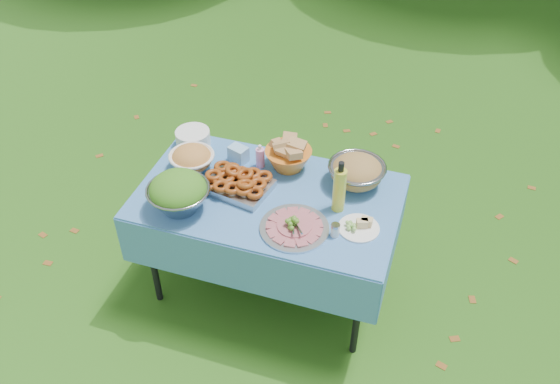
{
  "coord_description": "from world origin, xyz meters",
  "views": [
    {
      "loc": [
        0.84,
        -2.36,
        2.94
      ],
      "look_at": [
        0.07,
        0.0,
        0.8
      ],
      "focal_mm": 38.0,
      "sensor_mm": 36.0,
      "label": 1
    }
  ],
  "objects_px": {
    "bread_bowl": "(288,154)",
    "picnic_table": "(269,243)",
    "charcuterie_platter": "(294,223)",
    "oil_bottle": "(340,186)",
    "pasta_bowl_steel": "(357,171)",
    "salad_bowl": "(178,193)",
    "plate_stack": "(193,138)"
  },
  "relations": [
    {
      "from": "bread_bowl",
      "to": "oil_bottle",
      "type": "bearing_deg",
      "value": -36.06
    },
    {
      "from": "pasta_bowl_steel",
      "to": "charcuterie_platter",
      "type": "xyz_separation_m",
      "value": [
        -0.22,
        -0.47,
        -0.04
      ]
    },
    {
      "from": "salad_bowl",
      "to": "plate_stack",
      "type": "xyz_separation_m",
      "value": [
        -0.17,
        0.56,
        -0.06
      ]
    },
    {
      "from": "salad_bowl",
      "to": "oil_bottle",
      "type": "relative_size",
      "value": 1.07
    },
    {
      "from": "charcuterie_platter",
      "to": "oil_bottle",
      "type": "distance_m",
      "value": 0.31
    },
    {
      "from": "picnic_table",
      "to": "plate_stack",
      "type": "xyz_separation_m",
      "value": [
        -0.59,
        0.31,
        0.43
      ]
    },
    {
      "from": "plate_stack",
      "to": "oil_bottle",
      "type": "xyz_separation_m",
      "value": [
        0.99,
        -0.29,
        0.11
      ]
    },
    {
      "from": "charcuterie_platter",
      "to": "oil_bottle",
      "type": "xyz_separation_m",
      "value": [
        0.18,
        0.23,
        0.12
      ]
    },
    {
      "from": "salad_bowl",
      "to": "bread_bowl",
      "type": "xyz_separation_m",
      "value": [
        0.45,
        0.53,
        -0.02
      ]
    },
    {
      "from": "bread_bowl",
      "to": "oil_bottle",
      "type": "height_order",
      "value": "oil_bottle"
    },
    {
      "from": "bread_bowl",
      "to": "pasta_bowl_steel",
      "type": "relative_size",
      "value": 0.85
    },
    {
      "from": "picnic_table",
      "to": "salad_bowl",
      "type": "relative_size",
      "value": 4.3
    },
    {
      "from": "salad_bowl",
      "to": "oil_bottle",
      "type": "distance_m",
      "value": 0.86
    },
    {
      "from": "picnic_table",
      "to": "pasta_bowl_steel",
      "type": "distance_m",
      "value": 0.69
    },
    {
      "from": "picnic_table",
      "to": "pasta_bowl_steel",
      "type": "bearing_deg",
      "value": 30.1
    },
    {
      "from": "pasta_bowl_steel",
      "to": "oil_bottle",
      "type": "height_order",
      "value": "oil_bottle"
    },
    {
      "from": "pasta_bowl_steel",
      "to": "charcuterie_platter",
      "type": "bearing_deg",
      "value": -115.57
    },
    {
      "from": "bread_bowl",
      "to": "charcuterie_platter",
      "type": "relative_size",
      "value": 0.75
    },
    {
      "from": "salad_bowl",
      "to": "oil_bottle",
      "type": "bearing_deg",
      "value": 17.87
    },
    {
      "from": "bread_bowl",
      "to": "picnic_table",
      "type": "bearing_deg",
      "value": -96.2
    },
    {
      "from": "bread_bowl",
      "to": "plate_stack",
      "type": "bearing_deg",
      "value": 177.76
    },
    {
      "from": "picnic_table",
      "to": "salad_bowl",
      "type": "bearing_deg",
      "value": -149.21
    },
    {
      "from": "bread_bowl",
      "to": "charcuterie_platter",
      "type": "bearing_deg",
      "value": -69.03
    },
    {
      "from": "salad_bowl",
      "to": "pasta_bowl_steel",
      "type": "height_order",
      "value": "salad_bowl"
    },
    {
      "from": "picnic_table",
      "to": "oil_bottle",
      "type": "xyz_separation_m",
      "value": [
        0.4,
        0.01,
        0.54
      ]
    },
    {
      "from": "charcuterie_platter",
      "to": "oil_bottle",
      "type": "bearing_deg",
      "value": 51.51
    },
    {
      "from": "bread_bowl",
      "to": "salad_bowl",
      "type": "bearing_deg",
      "value": -130.28
    },
    {
      "from": "salad_bowl",
      "to": "bread_bowl",
      "type": "distance_m",
      "value": 0.7
    },
    {
      "from": "picnic_table",
      "to": "oil_bottle",
      "type": "distance_m",
      "value": 0.67
    },
    {
      "from": "oil_bottle",
      "to": "charcuterie_platter",
      "type": "bearing_deg",
      "value": -128.49
    },
    {
      "from": "picnic_table",
      "to": "bread_bowl",
      "type": "bearing_deg",
      "value": 83.8
    },
    {
      "from": "oil_bottle",
      "to": "bread_bowl",
      "type": "bearing_deg",
      "value": 143.94
    }
  ]
}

